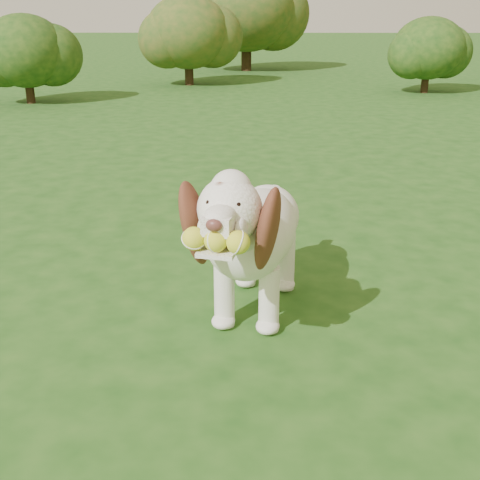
{
  "coord_description": "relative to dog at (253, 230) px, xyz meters",
  "views": [
    {
      "loc": [
        -0.36,
        -3.26,
        1.46
      ],
      "look_at": [
        -0.4,
        -0.78,
        0.51
      ],
      "focal_mm": 45.0,
      "sensor_mm": 36.0,
      "label": 1
    }
  ],
  "objects": [
    {
      "name": "ground",
      "position": [
        0.34,
        0.52,
        -0.46
      ],
      "size": [
        80.0,
        80.0,
        0.0
      ],
      "primitive_type": "plane",
      "color": "#1A4614",
      "rests_on": "ground"
    },
    {
      "name": "dog",
      "position": [
        0.0,
        0.0,
        0.0
      ],
      "size": [
        0.63,
        1.33,
        0.87
      ],
      "rotation": [
        0.0,
        0.0,
        -0.22
      ],
      "color": "white",
      "rests_on": "ground"
    },
    {
      "name": "shrub_a",
      "position": [
        -3.68,
        7.38,
        0.37
      ],
      "size": [
        1.37,
        1.37,
        1.42
      ],
      "color": "#382314",
      "rests_on": "ground"
    },
    {
      "name": "shrub_b",
      "position": [
        -1.29,
        10.02,
        0.58
      ],
      "size": [
        1.71,
        1.71,
        1.77
      ],
      "color": "#382314",
      "rests_on": "ground"
    },
    {
      "name": "shrub_c",
      "position": [
        3.24,
        8.85,
        0.34
      ],
      "size": [
        1.31,
        1.31,
        1.36
      ],
      "color": "#382314",
      "rests_on": "ground"
    },
    {
      "name": "shrub_i",
      "position": [
        -0.13,
        13.17,
        1.04
      ],
      "size": [
        2.46,
        2.46,
        2.55
      ],
      "color": "#382314",
      "rests_on": "ground"
    }
  ]
}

